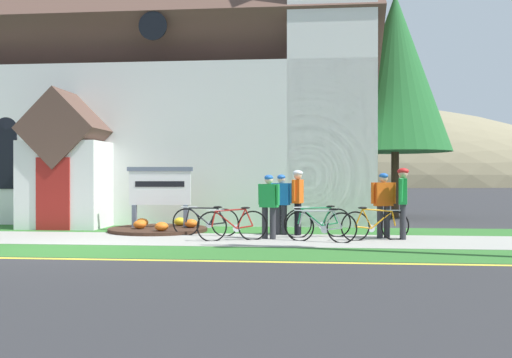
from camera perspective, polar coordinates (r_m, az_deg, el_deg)
name	(u,v)px	position (r m, az deg, el deg)	size (l,w,h in m)	color
ground	(123,231)	(16.19, -13.63, -5.24)	(140.00, 140.00, 0.00)	#2B2B2D
sidewalk_slab	(115,238)	(14.22, -14.47, -5.99)	(32.00, 2.68, 0.01)	#99968E
grass_verge	(77,251)	(12.11, -18.16, -7.10)	(32.00, 1.88, 0.01)	#2D6628
church_lawn	(143,229)	(16.47, -11.64, -5.13)	(24.00, 2.09, 0.01)	#2D6628
curb_paint_stripe	(52,259)	(11.13, -20.42, -7.77)	(28.00, 0.16, 0.01)	yellow
church_building	(192,95)	(21.17, -6.64, 8.66)	(14.32, 9.88, 13.15)	white
church_sign	(160,189)	(15.91, -9.95, -0.99)	(1.88, 0.27, 1.82)	slate
flower_bed	(159,229)	(15.76, -10.06, -5.10)	(2.77, 2.77, 0.34)	#382319
bicycle_blue	(318,222)	(14.07, 6.49, -4.49)	(1.73, 0.65, 0.83)	black
bicycle_yellow	(206,221)	(14.38, -5.26, -4.41)	(1.77, 0.13, 0.80)	black
bicycle_green	(375,225)	(13.59, 12.28, -4.69)	(1.70, 0.50, 0.84)	black
bicycle_black	(233,225)	(13.26, -2.43, -4.80)	(1.66, 0.60, 0.84)	black
bicycle_silver	(321,226)	(13.09, 6.74, -4.88)	(1.70, 0.59, 0.83)	black
cyclist_in_red_jersey	(298,197)	(14.47, 4.37, -1.87)	(0.32, 0.71, 1.72)	black
cyclist_in_white_jersey	(281,200)	(14.56, 2.65, -2.18)	(0.60, 0.34, 1.60)	#2D2D33
cyclist_in_green_jersey	(383,200)	(14.13, 13.12, -2.17)	(0.64, 0.36, 1.64)	#2D2D33
cyclist_in_yellow_jersey	(403,197)	(13.95, 15.04, -1.83)	(0.32, 0.78, 1.76)	#2D2D33
cyclist_in_blue_jersey	(269,202)	(13.56, 1.34, -2.40)	(0.55, 0.44, 1.59)	#2D2D33
roadside_conifer	(395,73)	(21.68, 14.28, 10.65)	(4.17, 4.17, 8.46)	#3D2D1E
distant_hill	(350,185)	(92.06, 9.74, -0.66)	(74.61, 40.06, 25.94)	#847A5B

